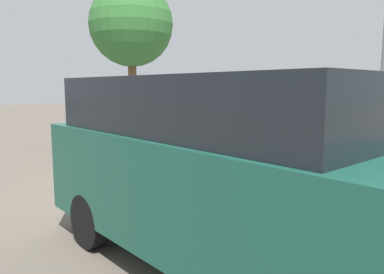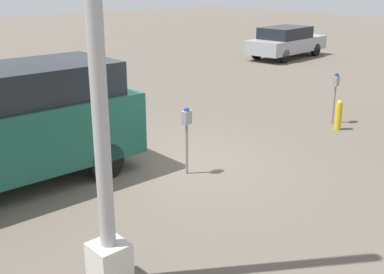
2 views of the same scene
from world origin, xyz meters
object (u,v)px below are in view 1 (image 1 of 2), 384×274
object	(u,v)px
parking_meter_far	(69,123)
parked_van	(215,166)
parking_meter_near	(179,142)
fire_hydrant	(88,143)
street_tree	(131,25)

from	to	relation	value
parking_meter_far	parked_van	distance (m)	8.07
parking_meter_near	fire_hydrant	bearing A→B (deg)	163.65
parking_meter_near	parked_van	distance (m)	3.24
parked_van	street_tree	xyz separation A→B (m)	(-8.16, 4.26, 2.95)
parking_meter_near	parked_van	size ratio (longest dim) A/B	0.28
parking_meter_near	street_tree	size ratio (longest dim) A/B	0.24
parking_meter_far	fire_hydrant	bearing A→B (deg)	33.46
parking_meter_near	fire_hydrant	distance (m)	4.80
parking_meter_near	street_tree	xyz separation A→B (m)	(-5.45, 2.50, 3.14)
parking_meter_far	parked_van	size ratio (longest dim) A/B	0.28
parked_van	parking_meter_far	bearing A→B (deg)	168.24
street_tree	fire_hydrant	distance (m)	4.36
parking_meter_far	street_tree	distance (m)	4.03
fire_hydrant	parked_van	bearing A→B (deg)	-16.27
parking_meter_far	street_tree	world-z (taller)	street_tree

